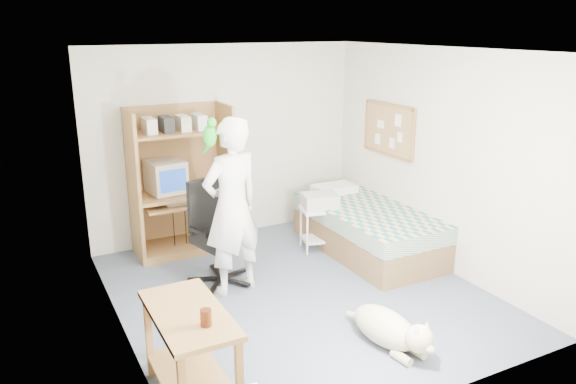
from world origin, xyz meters
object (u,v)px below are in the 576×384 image
object	(u,v)px
office_chair	(217,246)
dog	(390,329)
side_desk	(190,343)
person	(232,207)
bed	(367,229)
computer_hutch	(181,186)
printer_cart	(320,222)

from	to	relation	value
office_chair	dog	world-z (taller)	office_chair
side_desk	person	bearing A→B (deg)	58.28
person	bed	bearing A→B (deg)	172.50
bed	office_chair	bearing A→B (deg)	178.14
computer_hutch	side_desk	world-z (taller)	computer_hutch
bed	dog	size ratio (longest dim) A/B	1.93
bed	person	size ratio (longest dim) A/B	1.08
computer_hutch	printer_cart	world-z (taller)	computer_hutch
side_desk	person	size ratio (longest dim) A/B	0.54
computer_hutch	bed	world-z (taller)	computer_hutch
office_chair	person	distance (m)	0.62
computer_hutch	printer_cart	bearing A→B (deg)	-27.65
printer_cart	person	bearing A→B (deg)	-143.42
computer_hutch	person	distance (m)	1.38
bed	printer_cart	world-z (taller)	bed
dog	side_desk	bearing A→B (deg)	169.65
bed	side_desk	distance (m)	3.39
bed	office_chair	xyz separation A→B (m)	(-1.95, 0.06, 0.11)
side_desk	dog	xyz separation A→B (m)	(1.77, -0.07, -0.32)
side_desk	dog	world-z (taller)	side_desk
computer_hutch	side_desk	bearing A→B (deg)	-106.14
printer_cart	bed	bearing A→B (deg)	-19.98
side_desk	office_chair	size ratio (longest dim) A/B	0.89
person	computer_hutch	bearing A→B (deg)	-99.93
side_desk	office_chair	bearing A→B (deg)	64.29
bed	person	bearing A→B (deg)	-172.54
computer_hutch	dog	size ratio (longest dim) A/B	1.72
bed	person	xyz separation A→B (m)	(-1.88, -0.25, 0.64)
dog	person	bearing A→B (deg)	108.06
computer_hutch	side_desk	distance (m)	3.08
computer_hutch	side_desk	size ratio (longest dim) A/B	1.80
bed	computer_hutch	bearing A→B (deg)	150.71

